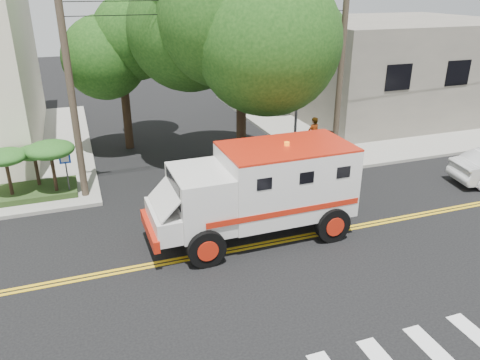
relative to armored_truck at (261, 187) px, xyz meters
name	(u,v)px	position (x,y,z in m)	size (l,w,h in m)	color
ground	(264,244)	(-0.14, -0.71, -1.85)	(100.00, 100.00, 0.00)	black
sidewalk_ne	(371,113)	(13.36, 12.79, -1.77)	(17.00, 17.00, 0.15)	gray
building_right	(391,66)	(14.86, 13.29, 1.30)	(14.00, 12.00, 6.00)	#686259
utility_pole_left	(71,91)	(-5.74, 5.29, 2.65)	(0.28, 0.28, 9.00)	#382D23
utility_pole_right	(341,72)	(6.16, 5.49, 2.65)	(0.28, 0.28, 9.00)	#382D23
tree_main	(254,12)	(1.80, 5.50, 5.35)	(6.08, 5.70, 9.85)	black
tree_left	(127,39)	(-2.81, 11.08, 3.88)	(4.48, 4.20, 7.70)	black
tree_right	(300,20)	(8.71, 15.06, 4.25)	(4.80, 4.50, 8.20)	black
traffic_signal	(295,128)	(3.66, 4.89, 0.38)	(0.15, 0.18, 3.60)	#3F3F42
accessibility_sign	(66,168)	(-6.34, 5.47, -0.48)	(0.45, 0.10, 2.02)	#3F3F42
palm_planter	(33,161)	(-7.57, 5.92, -0.20)	(3.52, 2.63, 2.36)	#1E3314
armored_truck	(261,187)	(0.00, 0.00, 0.00)	(7.16, 2.96, 3.24)	silver
pedestrian_a	(313,135)	(5.73, 6.92, -0.76)	(0.68, 0.45, 1.87)	gray
pedestrian_b	(327,149)	(5.36, 4.79, -0.79)	(0.88, 0.69, 1.81)	gray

